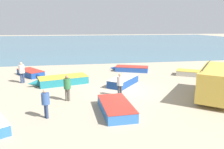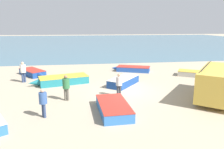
# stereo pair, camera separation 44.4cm
# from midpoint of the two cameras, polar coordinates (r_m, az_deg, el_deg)

# --- Properties ---
(ground_plane) EXTENTS (200.00, 200.00, 0.00)m
(ground_plane) POSITION_cam_midpoint_polar(r_m,az_deg,el_deg) (16.47, 4.37, -4.35)
(ground_plane) COLOR tan
(sea_water) EXTENTS (120.00, 80.00, 0.01)m
(sea_water) POSITION_cam_midpoint_polar(r_m,az_deg,el_deg) (67.62, -5.26, 8.62)
(sea_water) COLOR #477084
(sea_water) RESTS_ON ground_plane
(parked_van) EXTENTS (4.89, 5.40, 2.24)m
(parked_van) POSITION_cam_midpoint_polar(r_m,az_deg,el_deg) (16.10, 26.60, -1.80)
(parked_van) COLOR gold
(parked_van) RESTS_ON ground_plane
(fishing_rowboat_0) EXTENTS (4.23, 2.69, 0.53)m
(fishing_rowboat_0) POSITION_cam_midpoint_polar(r_m,az_deg,el_deg) (23.52, 5.85, 1.49)
(fishing_rowboat_0) COLOR #234CA3
(fishing_rowboat_0) RESTS_ON ground_plane
(fishing_rowboat_1) EXTENTS (3.75, 2.90, 0.51)m
(fishing_rowboat_1) POSITION_cam_midpoint_polar(r_m,az_deg,el_deg) (22.64, 21.72, 0.17)
(fishing_rowboat_1) COLOR #ADA89E
(fishing_rowboat_1) RESTS_ON ground_plane
(fishing_rowboat_2) EXTENTS (3.21, 3.67, 0.64)m
(fishing_rowboat_2) POSITION_cam_midpoint_polar(r_m,az_deg,el_deg) (18.16, 3.95, -1.66)
(fishing_rowboat_2) COLOR navy
(fishing_rowboat_2) RESTS_ON ground_plane
(fishing_rowboat_3) EXTENTS (3.01, 3.66, 0.57)m
(fishing_rowboat_3) POSITION_cam_midpoint_polar(r_m,az_deg,el_deg) (22.74, -19.43, 0.48)
(fishing_rowboat_3) COLOR navy
(fishing_rowboat_3) RESTS_ON ground_plane
(fishing_rowboat_4) EXTENTS (4.95, 2.71, 0.65)m
(fishing_rowboat_4) POSITION_cam_midpoint_polar(r_m,az_deg,el_deg) (18.83, -12.26, -1.39)
(fishing_rowboat_4) COLOR #1E757F
(fishing_rowboat_4) RESTS_ON ground_plane
(fishing_rowboat_5) EXTENTS (1.75, 4.13, 0.56)m
(fishing_rowboat_5) POSITION_cam_midpoint_polar(r_m,az_deg,el_deg) (12.58, 1.30, -8.46)
(fishing_rowboat_5) COLOR #2D66AD
(fishing_rowboat_5) RESTS_ON ground_plane
(fisherman_0) EXTENTS (0.45, 0.45, 1.71)m
(fisherman_0) POSITION_cam_midpoint_polar(r_m,az_deg,el_deg) (14.42, -11.04, -2.81)
(fisherman_0) COLOR #5B564C
(fisherman_0) RESTS_ON ground_plane
(fisherman_1) EXTENTS (0.42, 0.42, 1.59)m
(fisherman_1) POSITION_cam_midpoint_polar(r_m,az_deg,el_deg) (12.11, -16.55, -6.49)
(fisherman_1) COLOR navy
(fisherman_1) RESTS_ON ground_plane
(fisherman_2) EXTENTS (0.43, 0.43, 1.62)m
(fisherman_2) POSITION_cam_midpoint_polar(r_m,az_deg,el_deg) (15.02, 2.67, -2.17)
(fisherman_2) COLOR #38383D
(fisherman_2) RESTS_ON ground_plane
(fisherman_3) EXTENTS (0.47, 0.47, 1.80)m
(fisherman_3) POSITION_cam_midpoint_polar(r_m,az_deg,el_deg) (20.09, -21.64, 1.07)
(fisherman_3) COLOR navy
(fisherman_3) RESTS_ON ground_plane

